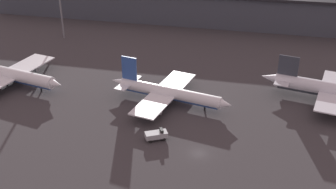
% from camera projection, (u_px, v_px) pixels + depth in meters
% --- Properties ---
extents(ground, '(600.00, 600.00, 0.00)m').
position_uv_depth(ground, '(198.00, 153.00, 103.13)').
color(ground, '#383538').
extents(terminal_building, '(230.07, 27.57, 15.07)m').
position_uv_depth(terminal_building, '(237.00, 6.00, 191.87)').
color(terminal_building, '#3D424C').
rests_on(terminal_building, ground).
extents(airplane_1, '(39.16, 36.59, 12.15)m').
position_uv_depth(airplane_1, '(12.00, 75.00, 135.19)').
color(airplane_1, white).
rests_on(airplane_1, ground).
extents(airplane_2, '(38.80, 32.14, 12.43)m').
position_uv_depth(airplane_2, '(168.00, 93.00, 124.82)').
color(airplane_2, white).
rests_on(airplane_2, ground).
extents(service_vehicle_2, '(6.20, 4.91, 2.96)m').
position_uv_depth(service_vehicle_2, '(156.00, 135.00, 107.85)').
color(service_vehicle_2, '#9EA3A8').
rests_on(service_vehicle_2, ground).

